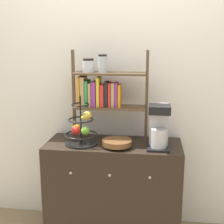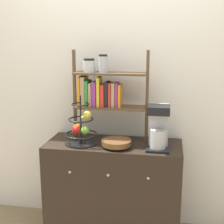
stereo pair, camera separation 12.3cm
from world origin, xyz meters
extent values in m
cube|color=silver|center=(0.00, 0.51, 1.30)|extent=(7.00, 0.05, 2.60)
cube|color=black|center=(0.00, 0.23, 0.42)|extent=(1.15, 0.47, 0.84)
sphere|color=#B2AD8C|center=(-0.32, -0.01, 0.66)|extent=(0.02, 0.02, 0.02)
sphere|color=#B2AD8C|center=(0.00, -0.01, 0.66)|extent=(0.02, 0.02, 0.02)
sphere|color=#B2AD8C|center=(0.32, -0.01, 0.66)|extent=(0.02, 0.02, 0.02)
cube|color=black|center=(0.38, 0.15, 0.85)|extent=(0.18, 0.21, 0.02)
cube|color=#B7B7BC|center=(0.38, 0.21, 1.03)|extent=(0.15, 0.08, 0.34)
cylinder|color=#B7B7BC|center=(0.38, 0.13, 0.94)|extent=(0.13, 0.13, 0.15)
cube|color=black|center=(0.38, 0.14, 1.17)|extent=(0.17, 0.17, 0.06)
cylinder|color=black|center=(-0.27, 0.18, 0.85)|extent=(0.28, 0.28, 0.01)
cylinder|color=black|center=(-0.27, 0.18, 1.06)|extent=(0.01, 0.01, 0.40)
torus|color=black|center=(-0.27, 0.18, 0.93)|extent=(0.28, 0.28, 0.01)
torus|color=black|center=(-0.27, 0.18, 1.06)|extent=(0.21, 0.21, 0.01)
torus|color=black|center=(-0.27, 0.18, 1.18)|extent=(0.15, 0.15, 0.01)
sphere|color=red|center=(-0.31, 0.17, 0.96)|extent=(0.07, 0.07, 0.07)
sphere|color=#6BAD33|center=(-0.23, 0.17, 0.96)|extent=(0.07, 0.07, 0.07)
sphere|color=orange|center=(-0.32, 0.23, 0.96)|extent=(0.08, 0.08, 0.08)
ellipsoid|color=yellow|center=(-0.23, 0.22, 1.08)|extent=(0.08, 0.15, 0.04)
sphere|color=gold|center=(-0.22, 0.19, 1.09)|extent=(0.07, 0.07, 0.07)
cylinder|color=brown|center=(0.04, 0.14, 0.85)|extent=(0.13, 0.13, 0.02)
cylinder|color=brown|center=(0.04, 0.14, 0.88)|extent=(0.24, 0.24, 0.04)
cube|color=brown|center=(-0.36, 0.32, 1.23)|extent=(0.02, 0.02, 0.78)
cube|color=brown|center=(0.27, 0.32, 1.23)|extent=(0.02, 0.02, 0.78)
cube|color=brown|center=(-0.04, 0.32, 1.14)|extent=(0.60, 0.20, 0.02)
cube|color=brown|center=(-0.04, 0.32, 1.43)|extent=(0.60, 0.20, 0.02)
cube|color=orange|center=(-0.30, 0.32, 1.28)|extent=(0.02, 0.15, 0.25)
cube|color=tan|center=(-0.27, 0.32, 1.27)|extent=(0.03, 0.16, 0.25)
cube|color=#2D8C47|center=(-0.24, 0.32, 1.26)|extent=(0.03, 0.16, 0.22)
cube|color=tan|center=(-0.21, 0.32, 1.25)|extent=(0.02, 0.16, 0.20)
cube|color=#8C338C|center=(-0.17, 0.32, 1.25)|extent=(0.03, 0.16, 0.21)
cube|color=yellow|center=(-0.14, 0.32, 1.27)|extent=(0.02, 0.14, 0.25)
cube|color=red|center=(-0.10, 0.32, 1.24)|extent=(0.03, 0.14, 0.19)
cube|color=black|center=(-0.07, 0.32, 1.25)|extent=(0.03, 0.13, 0.21)
cube|color=red|center=(-0.04, 0.32, 1.25)|extent=(0.02, 0.14, 0.20)
cube|color=tan|center=(-0.01, 0.32, 1.25)|extent=(0.03, 0.13, 0.20)
cube|color=#8C338C|center=(0.02, 0.32, 1.25)|extent=(0.02, 0.12, 0.21)
cube|color=orange|center=(0.04, 0.32, 1.24)|extent=(0.02, 0.14, 0.19)
cylinder|color=silver|center=(-0.22, 0.32, 1.49)|extent=(0.10, 0.10, 0.10)
cylinder|color=black|center=(-0.22, 0.32, 1.54)|extent=(0.09, 0.09, 0.02)
cylinder|color=#ADB2B7|center=(-0.10, 0.32, 1.50)|extent=(0.08, 0.08, 0.13)
cylinder|color=black|center=(-0.10, 0.32, 1.58)|extent=(0.07, 0.07, 0.02)
camera|label=1|loc=(0.32, -2.27, 1.69)|focal=50.00mm
camera|label=2|loc=(0.45, -2.25, 1.69)|focal=50.00mm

